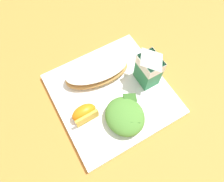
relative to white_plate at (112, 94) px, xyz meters
The scene contains 6 objects.
ground 0.01m from the white_plate, ahead, with size 3.00×3.00×0.00m, color #C67A33.
white_plate is the anchor object (origin of this frame).
cheesy_pizza_bread 0.07m from the white_plate, behind, with size 0.10×0.18×0.04m.
green_salad_pile 0.08m from the white_plate, ahead, with size 0.10×0.10×0.04m.
milk_carton 0.12m from the white_plate, 84.07° to the left, with size 0.06×0.04×0.11m.
orange_wedge_front 0.09m from the white_plate, 75.79° to the right, with size 0.04×0.06×0.04m.
Camera 1 is at (0.20, -0.11, 0.49)m, focal length 33.25 mm.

